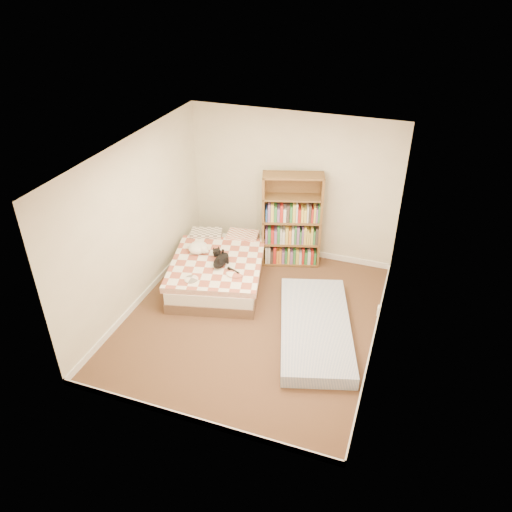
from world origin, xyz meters
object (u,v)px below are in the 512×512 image
(black_cat, at_px, (222,259))
(white_dog, at_px, (198,248))
(floor_mattress, at_px, (315,328))
(bookshelf, at_px, (292,232))
(bed, at_px, (219,268))

(black_cat, xyz_separation_m, white_dog, (-0.48, 0.17, 0.01))
(floor_mattress, bearing_deg, bookshelf, 100.01)
(bed, xyz_separation_m, bookshelf, (0.93, 0.93, 0.35))
(bookshelf, distance_m, white_dog, 1.58)
(black_cat, bearing_deg, floor_mattress, -58.71)
(bed, distance_m, bookshelf, 1.36)
(bed, relative_size, bookshelf, 1.34)
(floor_mattress, bearing_deg, black_cat, 143.51)
(bed, relative_size, white_dog, 5.00)
(bookshelf, height_order, black_cat, bookshelf)
(bed, distance_m, black_cat, 0.37)
(floor_mattress, bearing_deg, white_dog, 143.55)
(bed, relative_size, black_cat, 3.00)
(bed, bearing_deg, black_cat, -65.67)
(bed, height_order, bookshelf, bookshelf)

